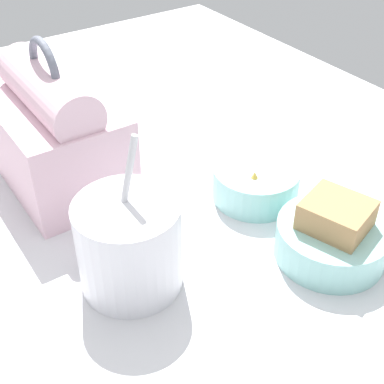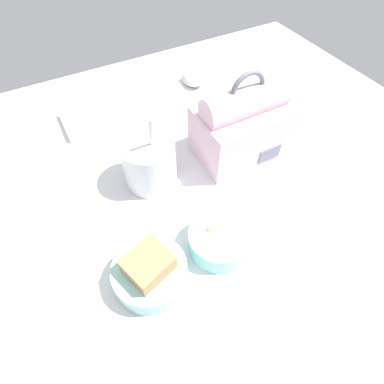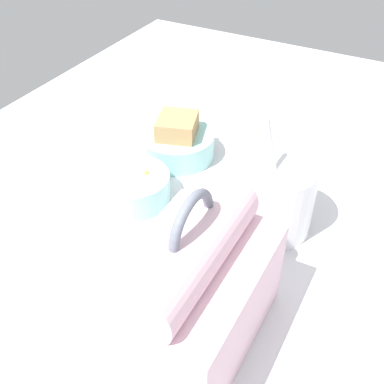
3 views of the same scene
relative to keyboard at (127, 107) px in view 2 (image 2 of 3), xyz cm
name	(u,v)px [view 2 (image 2 of 3)]	position (x,y,z in cm)	size (l,w,h in cm)	color
desk_surface	(177,192)	(-0.54, -30.51, -2.02)	(140.00, 110.00, 2.00)	silver
keyboard	(127,107)	(0.00, 0.00, 0.00)	(33.45, 11.67, 2.10)	silver
lunch_bag	(242,126)	(17.43, -26.94, 6.47)	(19.70, 13.70, 20.27)	beige
soup_cup	(149,162)	(-4.05, -25.60, 4.41)	(10.93, 10.93, 17.38)	silver
bento_bowl_sandwich	(150,272)	(-13.14, -46.18, 1.80)	(12.50, 12.50, 7.56)	#93D1CC
bento_bowl_snacks	(219,239)	(0.18, -46.19, 1.35)	(11.12, 11.12, 5.30)	#93D1CC
computer_mouse	(193,78)	(21.42, 2.72, 0.89)	(6.19, 7.62, 3.81)	silver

